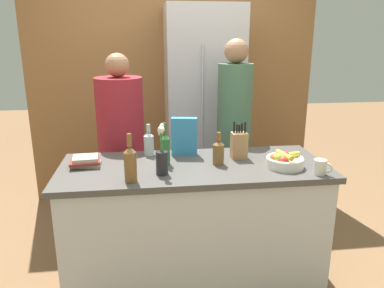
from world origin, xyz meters
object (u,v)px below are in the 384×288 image
knife_block (239,145)px  bottle_wine (130,163)px  refrigerator (203,111)px  cereal_box (184,137)px  bottle_oil (149,143)px  bottle_vinegar (218,152)px  person_in_blue (234,127)px  bottle_water (165,148)px  flower_vase (162,157)px  person_at_sink (121,142)px  coffee_mug (320,167)px  fruit_bowl (284,161)px  book_stack (85,161)px

knife_block → bottle_wine: bearing=-154.2°
refrigerator → cereal_box: size_ratio=7.27×
bottle_oil → bottle_vinegar: 0.53m
bottle_wine → person_in_blue: 1.26m
refrigerator → bottle_oil: (-0.56, -1.02, -0.03)m
cereal_box → bottle_water: 0.24m
refrigerator → bottle_wine: size_ratio=6.79×
refrigerator → bottle_wine: 1.67m
bottle_vinegar → flower_vase: bearing=-159.5°
flower_vase → bottle_water: flower_vase is taller
bottle_oil → bottle_vinegar: (0.46, -0.27, -0.00)m
cereal_box → person_at_sink: person_at_sink is taller
coffee_mug → cereal_box: bearing=147.5°
flower_vase → person_at_sink: 0.84m
person_in_blue → fruit_bowl: bearing=-103.1°
fruit_bowl → cereal_box: bearing=150.1°
book_stack → bottle_oil: bearing=25.0°
cereal_box → coffee_mug: (0.80, -0.51, -0.09)m
cereal_box → refrigerator: bearing=74.1°
bottle_wine → refrigerator: bearing=66.3°
fruit_bowl → coffee_mug: 0.24m
bottle_oil → coffee_mug: bearing=-27.2°
person_at_sink → flower_vase: bearing=-56.7°
refrigerator → bottle_water: bearing=-110.0°
coffee_mug → bottle_oil: 1.18m
bottle_water → knife_block: bearing=7.3°
bottle_vinegar → cereal_box: bearing=130.9°
book_stack → bottle_water: (0.53, -0.02, 0.08)m
bottle_wine → person_in_blue: size_ratio=0.17×
knife_block → cereal_box: cereal_box is taller
bottle_oil → bottle_vinegar: bottle_oil is taller
book_stack → knife_block: bearing=2.4°
bottle_vinegar → person_at_sink: bearing=136.9°
book_stack → bottle_vinegar: size_ratio=0.92×
bottle_vinegar → person_at_sink: size_ratio=0.14×
person_in_blue → bottle_oil: bearing=-173.5°
book_stack → bottle_oil: 0.47m
flower_vase → person_in_blue: person_in_blue is taller
person_in_blue → cereal_box: bearing=-159.8°
bottle_vinegar → book_stack: bearing=175.4°
bottle_vinegar → bottle_oil: bearing=149.6°
fruit_bowl → bottle_wine: (-0.99, -0.13, 0.07)m
flower_vase → person_in_blue: 1.06m
refrigerator → bottle_water: size_ratio=6.99×
fruit_bowl → coffee_mug: fruit_bowl is taller
person_at_sink → person_in_blue: bearing=15.8°
bottle_vinegar → person_in_blue: 0.74m
coffee_mug → bottle_wine: bearing=178.7°
bottle_vinegar → knife_block: bearing=34.1°
refrigerator → knife_block: size_ratio=7.55×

